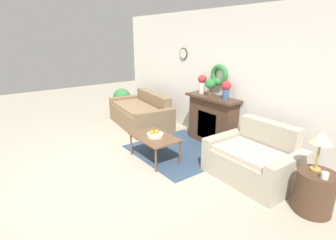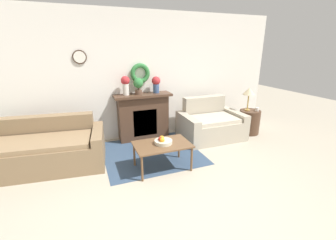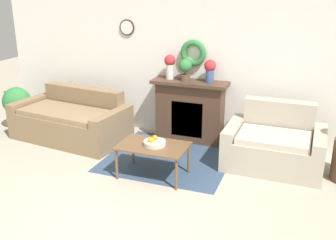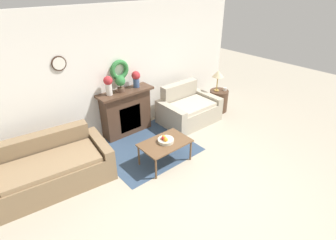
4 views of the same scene
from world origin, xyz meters
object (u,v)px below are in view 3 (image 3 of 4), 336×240
at_px(loveseat_right, 274,145).
at_px(vase_on_mantel_right, 210,69).
at_px(fireplace, 190,111).
at_px(vase_on_mantel_left, 170,65).
at_px(couch_left, 72,121).
at_px(fruit_bowl, 154,142).
at_px(coffee_table, 153,148).
at_px(potted_plant_on_mantel, 185,68).
at_px(potted_plant_floor_by_couch, 17,103).

bearing_deg(loveseat_right, vase_on_mantel_right, 156.45).
xyz_separation_m(fireplace, vase_on_mantel_left, (-0.35, 0.01, 0.73)).
xyz_separation_m(couch_left, fruit_bowl, (1.82, -0.80, 0.19)).
distance_m(coffee_table, fruit_bowl, 0.09).
distance_m(loveseat_right, vase_on_mantel_left, 2.06).
xyz_separation_m(loveseat_right, vase_on_mantel_right, (-1.11, 0.50, 0.91)).
relative_size(couch_left, coffee_table, 2.15).
bearing_deg(fireplace, couch_left, -161.99).
xyz_separation_m(couch_left, loveseat_right, (3.29, 0.11, 0.00)).
bearing_deg(vase_on_mantel_left, fireplace, -0.93).
bearing_deg(couch_left, vase_on_mantel_right, 22.55).
bearing_deg(vase_on_mantel_right, fireplace, -178.96).
height_order(couch_left, potted_plant_on_mantel, potted_plant_on_mantel).
bearing_deg(loveseat_right, fireplace, 161.58).
relative_size(fruit_bowl, potted_plant_floor_by_couch, 0.39).
xyz_separation_m(vase_on_mantel_left, potted_plant_on_mantel, (0.26, -0.02, -0.03)).
bearing_deg(potted_plant_on_mantel, vase_on_mantel_right, 2.88).
distance_m(fireplace, fruit_bowl, 1.40).
distance_m(vase_on_mantel_right, potted_plant_floor_by_couch, 3.47).
relative_size(vase_on_mantel_left, vase_on_mantel_right, 1.11).
relative_size(fireplace, loveseat_right, 0.90).
relative_size(fireplace, potted_plant_on_mantel, 3.55).
xyz_separation_m(loveseat_right, fruit_bowl, (-1.47, -0.91, 0.18)).
relative_size(couch_left, loveseat_right, 1.45).
bearing_deg(vase_on_mantel_left, loveseat_right, -15.92).
distance_m(coffee_table, vase_on_mantel_right, 1.67).
height_order(loveseat_right, fruit_bowl, loveseat_right).
bearing_deg(fruit_bowl, potted_plant_floor_by_couch, 163.91).
height_order(fruit_bowl, vase_on_mantel_right, vase_on_mantel_right).
xyz_separation_m(vase_on_mantel_right, potted_plant_on_mantel, (-0.40, -0.02, -0.00)).
relative_size(vase_on_mantel_left, potted_plant_on_mantel, 1.14).
height_order(fruit_bowl, potted_plant_on_mantel, potted_plant_on_mantel).
bearing_deg(potted_plant_on_mantel, couch_left, -161.59).
height_order(fireplace, coffee_table, fireplace).
height_order(couch_left, vase_on_mantel_right, vase_on_mantel_right).
relative_size(fireplace, fruit_bowl, 4.11).
relative_size(fireplace, vase_on_mantel_right, 3.44).
relative_size(fireplace, vase_on_mantel_left, 3.10).
height_order(couch_left, coffee_table, couch_left).
bearing_deg(couch_left, potted_plant_floor_by_couch, -176.35).
bearing_deg(vase_on_mantel_left, vase_on_mantel_right, 0.00).
bearing_deg(potted_plant_on_mantel, fireplace, 9.43).
bearing_deg(potted_plant_on_mantel, coffee_table, -89.13).
bearing_deg(fruit_bowl, vase_on_mantel_left, 101.99).
xyz_separation_m(coffee_table, potted_plant_on_mantel, (-0.02, 1.39, 0.81)).
height_order(loveseat_right, potted_plant_floor_by_couch, loveseat_right).
bearing_deg(coffee_table, loveseat_right, 31.56).
bearing_deg(fruit_bowl, potted_plant_on_mantel, 91.51).
relative_size(loveseat_right, potted_plant_floor_by_couch, 1.79).
distance_m(couch_left, vase_on_mantel_right, 2.44).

